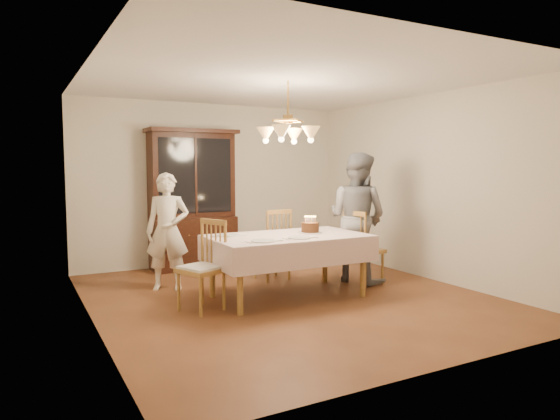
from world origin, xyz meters
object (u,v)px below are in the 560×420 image
chair_far_side (272,248)px  birthday_cake (310,228)px  china_hutch (193,202)px  dining_table (288,241)px  elderly_woman (167,231)px

chair_far_side → birthday_cake: bearing=-85.5°
chair_far_side → birthday_cake: 0.97m
china_hutch → chair_far_side: bearing=-61.8°
dining_table → chair_far_side: (0.27, 0.92, -0.24)m
elderly_woman → birthday_cake: 1.84m
chair_far_side → elderly_woman: bearing=174.5°
elderly_woman → chair_far_side: bearing=20.8°
chair_far_side → birthday_cake: (0.07, -0.89, 0.38)m
dining_table → chair_far_side: size_ratio=1.90×
china_hutch → birthday_cake: size_ratio=7.20×
china_hutch → birthday_cake: (0.79, -2.22, -0.22)m
china_hutch → dining_table: bearing=-78.8°
chair_far_side → elderly_woman: size_ratio=0.66×
china_hutch → elderly_woman: (-0.74, -1.19, -0.28)m
birthday_cake → china_hutch: bearing=109.5°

